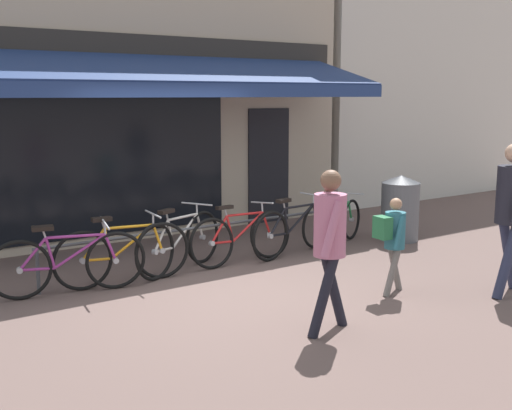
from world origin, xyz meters
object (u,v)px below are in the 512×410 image
object	(u,v)px
bicycle_orange	(123,253)
bicycle_green	(338,223)
bicycle_purple	(69,263)
litter_bin	(400,208)
pedestrian_second_adult	(512,203)
pedestrian_child	(393,234)
bicycle_red	(241,237)
pedestrian_adult	(330,233)
bicycle_silver	(180,242)
bicycle_black	(295,229)

from	to	relation	value
bicycle_orange	bicycle_green	distance (m)	3.62
bicycle_purple	litter_bin	xyz separation A→B (m)	(5.40, -0.21, 0.15)
pedestrian_second_adult	pedestrian_child	bearing A→B (deg)	153.39
bicycle_red	bicycle_green	bearing A→B (deg)	-0.69
pedestrian_adult	bicycle_green	bearing A→B (deg)	56.95
bicycle_silver	pedestrian_second_adult	bearing A→B (deg)	-72.13
pedestrian_second_adult	bicycle_red	bearing A→B (deg)	129.72
bicycle_black	bicycle_green	xyz separation A→B (m)	(0.92, 0.07, -0.03)
pedestrian_second_adult	litter_bin	size ratio (longest dim) A/B	1.69
bicycle_silver	pedestrian_second_adult	world-z (taller)	pedestrian_second_adult
bicycle_purple	bicycle_silver	xyz separation A→B (m)	(1.58, 0.19, 0.01)
bicycle_black	pedestrian_child	distance (m)	2.19
bicycle_silver	pedestrian_child	bearing A→B (deg)	-78.76
bicycle_red	pedestrian_adult	distance (m)	2.88
bicycle_red	pedestrian_adult	world-z (taller)	pedestrian_adult
bicycle_orange	pedestrian_adult	bearing A→B (deg)	-64.31
bicycle_purple	pedestrian_child	bearing A→B (deg)	-22.73
bicycle_orange	pedestrian_child	world-z (taller)	pedestrian_child
pedestrian_child	pedestrian_second_adult	xyz separation A→B (m)	(1.13, -0.79, 0.38)
bicycle_silver	pedestrian_second_adult	distance (m)	4.19
pedestrian_child	bicycle_green	bearing A→B (deg)	68.25
bicycle_green	litter_bin	bearing A→B (deg)	-38.87
bicycle_red	litter_bin	distance (m)	2.93
bicycle_silver	bicycle_green	world-z (taller)	bicycle_silver
bicycle_silver	pedestrian_adult	bearing A→B (deg)	-110.17
bicycle_black	bicycle_green	size ratio (longest dim) A/B	1.13
bicycle_green	pedestrian_second_adult	distance (m)	3.09
bicycle_silver	bicycle_black	distance (m)	1.83
pedestrian_second_adult	bicycle_green	bearing A→B (deg)	98.10
pedestrian_child	bicycle_orange	bearing A→B (deg)	144.26
bicycle_green	pedestrian_child	size ratio (longest dim) A/B	1.37
bicycle_red	pedestrian_child	bearing A→B (deg)	-73.88
bicycle_orange	pedestrian_child	xyz separation A→B (m)	(2.47, -2.17, 0.33)
bicycle_black	litter_bin	xyz separation A→B (m)	(2.00, -0.23, 0.14)
pedestrian_child	pedestrian_second_adult	distance (m)	1.43
pedestrian_adult	litter_bin	xyz separation A→B (m)	(3.67, 2.43, -0.48)
bicycle_orange	pedestrian_adult	size ratio (longest dim) A/B	1.07
bicycle_purple	bicycle_black	xyz separation A→B (m)	(3.40, 0.02, 0.00)
bicycle_red	bicycle_black	xyz separation A→B (m)	(0.91, -0.05, 0.02)
pedestrian_adult	bicycle_red	bearing A→B (deg)	84.90
bicycle_orange	pedestrian_second_adult	distance (m)	4.71
bicycle_orange	bicycle_red	distance (m)	1.78
bicycle_red	bicycle_green	size ratio (longest dim) A/B	1.07
bicycle_red	pedestrian_adult	bearing A→B (deg)	-106.85
bicycle_purple	bicycle_silver	world-z (taller)	same
bicycle_purple	bicycle_black	world-z (taller)	bicycle_purple
pedestrian_child	litter_bin	xyz separation A→B (m)	(2.23, 1.92, -0.19)
bicycle_silver	litter_bin	xyz separation A→B (m)	(3.83, -0.39, 0.14)
bicycle_black	pedestrian_adult	xyz separation A→B (m)	(-1.67, -2.66, 0.62)
pedestrian_second_adult	litter_bin	world-z (taller)	pedestrian_second_adult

